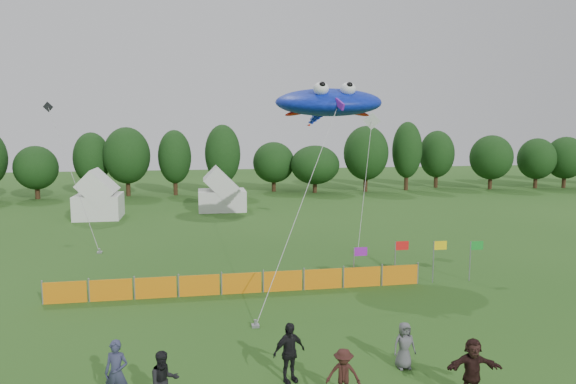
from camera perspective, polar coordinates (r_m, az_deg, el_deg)
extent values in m
plane|color=#234C16|center=(17.56, 3.57, -19.68)|extent=(160.00, 160.00, 0.00)
cylinder|color=#382314|center=(62.62, -26.08, 0.16)|extent=(0.50, 0.50, 1.91)
ellipsoid|color=black|center=(62.39, -26.21, 2.44)|extent=(4.61, 4.61, 4.30)
cylinder|color=#382314|center=(62.95, -20.84, 0.68)|extent=(0.50, 0.50, 2.38)
ellipsoid|color=black|center=(62.69, -20.97, 3.50)|extent=(4.09, 4.09, 5.35)
cylinder|color=#382314|center=(61.48, -17.34, 0.77)|extent=(0.50, 0.50, 2.57)
ellipsoid|color=black|center=(61.21, -17.46, 3.90)|extent=(5.20, 5.20, 5.79)
cylinder|color=#382314|center=(60.96, -12.40, 0.83)|extent=(0.50, 0.50, 2.46)
ellipsoid|color=black|center=(60.69, -12.48, 3.85)|extent=(3.78, 3.78, 5.55)
cylinder|color=#382314|center=(59.55, -7.21, 0.89)|extent=(0.50, 0.50, 2.66)
ellipsoid|color=black|center=(59.27, -7.26, 4.23)|extent=(4.05, 4.05, 5.99)
cylinder|color=#382314|center=(62.77, -1.59, 0.96)|extent=(0.50, 0.50, 1.98)
ellipsoid|color=black|center=(62.53, -1.60, 3.32)|extent=(5.06, 5.06, 4.46)
cylinder|color=#382314|center=(61.71, 3.00, 0.79)|extent=(0.50, 0.50, 1.86)
ellipsoid|color=black|center=(61.48, 3.02, 3.03)|extent=(5.86, 5.86, 4.18)
cylinder|color=#382314|center=(63.19, 8.61, 1.21)|extent=(0.50, 0.50, 2.62)
ellipsoid|color=black|center=(62.92, 8.67, 4.31)|extent=(5.41, 5.41, 5.89)
cylinder|color=#382314|center=(65.69, 13.00, 1.41)|extent=(0.50, 0.50, 2.78)
ellipsoid|color=black|center=(65.42, 13.09, 4.58)|extent=(3.67, 3.67, 6.26)
cylinder|color=#382314|center=(69.44, 16.11, 1.47)|extent=(0.50, 0.50, 2.42)
ellipsoid|color=black|center=(69.20, 16.20, 4.07)|extent=(4.46, 4.46, 5.44)
cylinder|color=#382314|center=(69.93, 21.54, 1.21)|extent=(0.50, 0.50, 2.24)
ellipsoid|color=black|center=(69.71, 21.65, 3.60)|extent=(5.26, 5.26, 5.03)
cylinder|color=#382314|center=(73.49, 25.79, 1.21)|extent=(0.50, 0.50, 2.10)
ellipsoid|color=black|center=(73.28, 25.91, 3.35)|extent=(4.74, 4.74, 4.73)
cylinder|color=#382314|center=(75.37, 28.32, 1.22)|extent=(0.50, 0.50, 2.16)
ellipsoid|color=black|center=(75.17, 28.45, 3.36)|extent=(4.88, 4.88, 4.87)
cube|color=white|center=(47.55, -20.27, -1.49)|extent=(3.79, 3.79, 2.08)
cube|color=silver|center=(49.09, -7.35, -0.91)|extent=(4.40, 3.52, 1.94)
cube|color=orange|center=(25.69, -23.56, -10.20)|extent=(1.90, 0.06, 1.00)
cube|color=orange|center=(25.29, -19.08, -10.26)|extent=(1.90, 0.06, 1.00)
cube|color=orange|center=(25.04, -14.49, -10.26)|extent=(1.90, 0.06, 1.00)
cube|color=orange|center=(24.95, -9.83, -10.20)|extent=(1.90, 0.06, 1.00)
cube|color=orange|center=(25.02, -5.18, -10.06)|extent=(1.90, 0.06, 1.00)
cube|color=orange|center=(25.25, -0.58, -9.87)|extent=(1.90, 0.06, 1.00)
cube|color=orange|center=(25.64, 3.90, -9.62)|extent=(1.90, 0.06, 1.00)
cube|color=orange|center=(26.17, 8.21, -9.33)|extent=(1.90, 0.06, 1.00)
cube|color=orange|center=(26.84, 12.33, -9.00)|extent=(1.90, 0.06, 1.00)
cylinder|color=gray|center=(26.68, 7.32, -8.05)|extent=(0.06, 0.06, 1.83)
cube|color=purple|center=(26.61, 8.07, -6.57)|extent=(0.70, 0.02, 0.45)
cylinder|color=gray|center=(26.79, 11.80, -7.69)|extent=(0.06, 0.06, 2.19)
cube|color=red|center=(26.71, 12.55, -5.84)|extent=(0.70, 0.02, 0.45)
cylinder|color=gray|center=(27.45, 15.84, -7.49)|extent=(0.06, 0.06, 2.15)
cube|color=yellow|center=(27.40, 16.56, -5.71)|extent=(0.70, 0.02, 0.45)
cylinder|color=gray|center=(28.32, 19.56, -7.26)|extent=(0.06, 0.06, 2.08)
cube|color=#148C26|center=(28.30, 20.25, -5.60)|extent=(0.70, 0.02, 0.45)
imported|color=#2F324E|center=(16.34, -18.52, -18.50)|extent=(0.80, 0.63, 1.91)
imported|color=black|center=(15.62, -13.62, -19.84)|extent=(1.05, 0.94, 1.78)
imported|color=#331814|center=(15.91, 6.18, -19.55)|extent=(1.15, 0.88, 1.57)
imported|color=black|center=(16.76, 0.12, -17.40)|extent=(1.22, 0.86, 1.92)
imported|color=#515157|center=(18.09, 12.79, -16.28)|extent=(0.77, 0.51, 1.56)
imported|color=black|center=(16.92, 19.82, -17.88)|extent=(1.70, 0.72, 1.78)
ellipsoid|color=#0E28CA|center=(30.01, 4.52, 9.92)|extent=(6.79, 5.57, 2.14)
sphere|color=white|center=(28.58, 3.69, 11.39)|extent=(0.86, 0.86, 0.86)
sphere|color=white|center=(28.97, 6.69, 11.30)|extent=(0.86, 0.86, 0.86)
ellipsoid|color=red|center=(29.83, 1.33, 8.88)|extent=(1.80, 0.79, 0.28)
ellipsoid|color=red|center=(30.63, 7.41, 8.78)|extent=(1.80, 0.79, 0.28)
cube|color=purple|center=(27.73, 5.74, 9.70)|extent=(0.37, 0.96, 0.70)
cylinder|color=#A5A5A5|center=(24.02, 1.64, -0.93)|extent=(5.38, 7.50, 9.05)
cube|color=gray|center=(21.21, -3.64, -14.61)|extent=(0.30, 0.30, 0.10)
cube|color=silver|center=(36.42, 9.30, 7.78)|extent=(1.21, 0.34, 1.21)
cylinder|color=#A5A5A5|center=(34.28, 8.56, 0.87)|extent=(2.26, 4.25, 8.32)
cube|color=gray|center=(32.69, 7.73, -6.75)|extent=(0.30, 0.30, 0.10)
cube|color=black|center=(44.61, -25.11, 8.56)|extent=(0.83, 0.24, 0.83)
cylinder|color=#A5A5A5|center=(39.30, -22.95, 2.03)|extent=(5.23, 9.91, 9.47)
cube|color=gray|center=(34.71, -20.19, -6.31)|extent=(0.30, 0.30, 0.10)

